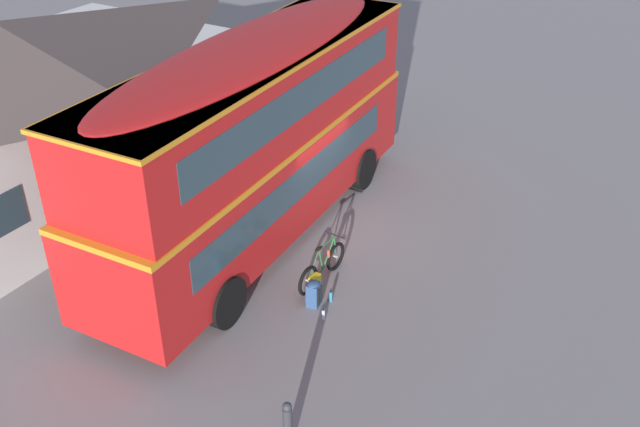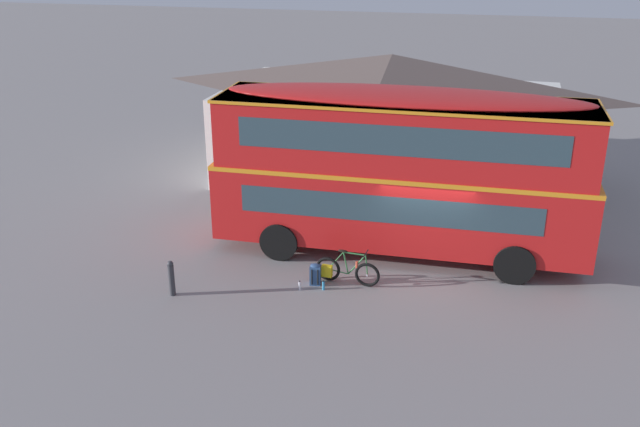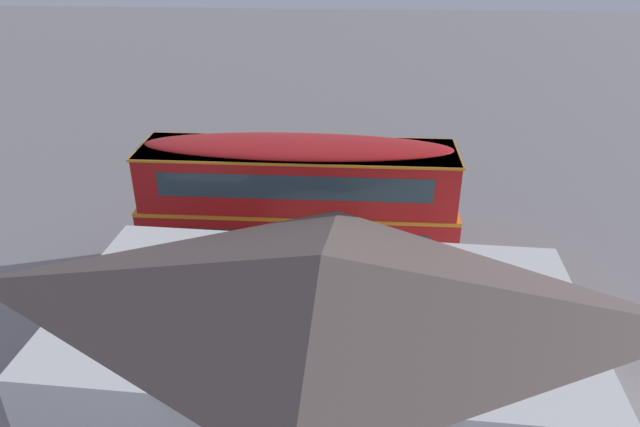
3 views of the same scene
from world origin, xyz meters
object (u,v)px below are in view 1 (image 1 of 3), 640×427
at_px(water_bottle_blue_sports, 331,296).
at_px(double_decker_bus, 258,134).
at_px(backpack_on_ground, 314,293).
at_px(water_bottle_clear_plastic, 323,315).
at_px(kerb_bollard, 288,424).
at_px(touring_bicycle, 321,269).

bearing_deg(water_bottle_blue_sports, double_decker_bus, 59.14).
bearing_deg(backpack_on_ground, water_bottle_blue_sports, -42.95).
distance_m(water_bottle_clear_plastic, kerb_bollard, 3.31).
distance_m(backpack_on_ground, water_bottle_clear_plastic, 0.55).
bearing_deg(water_bottle_clear_plastic, kerb_bollard, -162.44).
height_order(double_decker_bus, water_bottle_clear_plastic, double_decker_bus).
bearing_deg(kerb_bollard, backpack_on_ground, 21.89).
height_order(double_decker_bus, backpack_on_ground, double_decker_bus).
bearing_deg(water_bottle_clear_plastic, touring_bicycle, 29.71).
xyz_separation_m(touring_bicycle, backpack_on_ground, (-0.76, -0.22, -0.07)).
bearing_deg(touring_bicycle, kerb_bollard, -159.11).
height_order(water_bottle_clear_plastic, kerb_bollard, kerb_bollard).
bearing_deg(kerb_bollard, water_bottle_blue_sports, 16.86).
height_order(backpack_on_ground, water_bottle_clear_plastic, backpack_on_ground).
bearing_deg(water_bottle_clear_plastic, double_decker_bus, 52.02).
bearing_deg(double_decker_bus, kerb_bollard, -144.39).
xyz_separation_m(double_decker_bus, touring_bicycle, (-1.14, -2.23, -2.27)).
bearing_deg(kerb_bollard, touring_bicycle, 20.89).
xyz_separation_m(water_bottle_clear_plastic, kerb_bollard, (-3.14, -0.99, 0.38)).
xyz_separation_m(water_bottle_clear_plastic, water_bottle_blue_sports, (0.61, 0.14, 0.00)).
bearing_deg(backpack_on_ground, water_bottle_clear_plastic, -129.42).
relative_size(double_decker_bus, touring_bicycle, 5.92).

